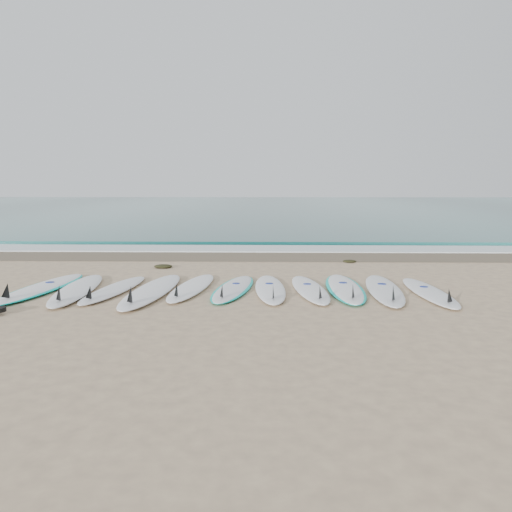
{
  "coord_description": "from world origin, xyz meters",
  "views": [
    {
      "loc": [
        0.62,
        -8.26,
        1.81
      ],
      "look_at": [
        0.39,
        1.48,
        0.4
      ],
      "focal_mm": 35.0,
      "sensor_mm": 36.0,
      "label": 1
    }
  ],
  "objects": [
    {
      "name": "ground",
      "position": [
        0.0,
        0.0,
        0.0
      ],
      "size": [
        120.0,
        120.0,
        0.0
      ],
      "primitive_type": "plane",
      "color": "tan"
    },
    {
      "name": "ocean",
      "position": [
        0.0,
        32.5,
        0.01
      ],
      "size": [
        120.0,
        55.0,
        0.03
      ],
      "primitive_type": "cube",
      "color": "#1E5C59",
      "rests_on": "ground"
    },
    {
      "name": "wet_sand_band",
      "position": [
        0.0,
        4.1,
        0.01
      ],
      "size": [
        120.0,
        1.8,
        0.01
      ],
      "primitive_type": "cube",
      "color": "brown",
      "rests_on": "ground"
    },
    {
      "name": "foam_band",
      "position": [
        0.0,
        5.5,
        0.02
      ],
      "size": [
        120.0,
        1.4,
        0.04
      ],
      "primitive_type": "cube",
      "color": "silver",
      "rests_on": "ground"
    },
    {
      "name": "wave_crest",
      "position": [
        0.0,
        7.0,
        0.05
      ],
      "size": [
        120.0,
        1.0,
        0.1
      ],
      "primitive_type": "cube",
      "color": "#1E5C59",
      "rests_on": "ground"
    },
    {
      "name": "surfboard_0",
      "position": [
        -3.26,
        0.01,
        0.05
      ],
      "size": [
        0.93,
        2.7,
        0.34
      ],
      "rotation": [
        0.0,
        0.0,
        -0.11
      ],
      "color": "white",
      "rests_on": "ground"
    },
    {
      "name": "surfboard_1",
      "position": [
        -2.59,
        -0.15,
        0.06
      ],
      "size": [
        0.83,
        2.74,
        0.34
      ],
      "rotation": [
        0.0,
        0.0,
        0.1
      ],
      "color": "white",
      "rests_on": "ground"
    },
    {
      "name": "surfboard_2",
      "position": [
        -1.98,
        -0.11,
        0.05
      ],
      "size": [
        0.81,
        2.4,
        0.3
      ],
      "rotation": [
        0.0,
        0.0,
        -0.14
      ],
      "color": "silver",
      "rests_on": "ground"
    },
    {
      "name": "surfboard_3",
      "position": [
        -1.31,
        -0.23,
        0.06
      ],
      "size": [
        0.81,
        2.9,
        0.37
      ],
      "rotation": [
        0.0,
        0.0,
        -0.07
      ],
      "color": "white",
      "rests_on": "ground"
    },
    {
      "name": "surfboard_4",
      "position": [
        -0.7,
        0.1,
        0.05
      ],
      "size": [
        0.79,
        2.47,
        0.31
      ],
      "rotation": [
        0.0,
        0.0,
        -0.12
      ],
      "color": "white",
      "rests_on": "ground"
    },
    {
      "name": "surfboard_5",
      "position": [
        0.03,
        0.07,
        0.04
      ],
      "size": [
        0.89,
        2.38,
        0.3
      ],
      "rotation": [
        0.0,
        0.0,
        -0.14
      ],
      "color": "silver",
      "rests_on": "ground"
    },
    {
      "name": "surfboard_6",
      "position": [
        0.66,
        0.02,
        0.05
      ],
      "size": [
        0.62,
        2.43,
        0.31
      ],
      "rotation": [
        0.0,
        0.0,
        0.05
      ],
      "color": "white",
      "rests_on": "ground"
    },
    {
      "name": "surfboard_7",
      "position": [
        1.34,
        0.0,
        0.05
      ],
      "size": [
        0.73,
        2.4,
        0.3
      ],
      "rotation": [
        0.0,
        0.0,
        0.1
      ],
      "color": "white",
      "rests_on": "ground"
    },
    {
      "name": "surfboard_8",
      "position": [
        1.95,
        0.13,
        0.05
      ],
      "size": [
        0.65,
        2.53,
        0.32
      ],
      "rotation": [
        0.0,
        0.0,
        -0.02
      ],
      "color": "white",
      "rests_on": "ground"
    },
    {
      "name": "surfboard_9",
      "position": [
        2.58,
        -0.04,
        0.06
      ],
      "size": [
        0.77,
        2.66,
        0.34
      ],
      "rotation": [
        0.0,
        0.0,
        -0.09
      ],
      "color": "silver",
      "rests_on": "ground"
    },
    {
      "name": "surfboard_10",
      "position": [
        3.28,
        -0.2,
        0.05
      ],
      "size": [
        0.56,
        2.4,
        0.31
      ],
      "rotation": [
        0.0,
        0.0,
        0.03
      ],
      "color": "white",
      "rests_on": "ground"
    },
    {
      "name": "seaweed_near",
      "position": [
        -1.65,
        2.37,
        0.04
      ],
      "size": [
        0.4,
        0.31,
        0.08
      ],
      "primitive_type": "ellipsoid",
      "color": "black",
      "rests_on": "ground"
    },
    {
      "name": "seaweed_far",
      "position": [
        2.52,
        3.23,
        0.03
      ],
      "size": [
        0.32,
        0.25,
        0.06
      ],
      "primitive_type": "ellipsoid",
      "color": "black",
      "rests_on": "ground"
    }
  ]
}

